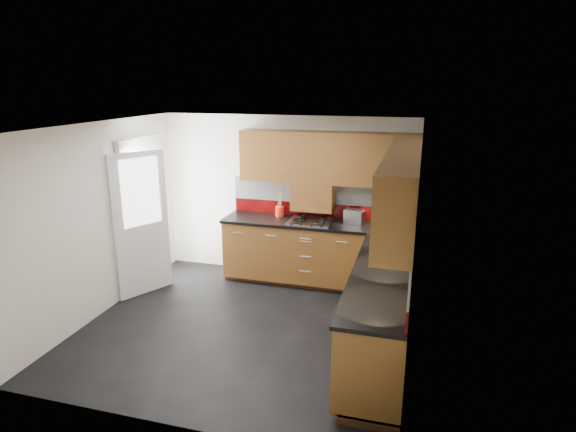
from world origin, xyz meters
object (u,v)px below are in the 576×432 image
(gas_hob, at_px, (310,221))
(utensil_pot, at_px, (280,210))
(food_processor, at_px, (397,227))
(toaster, at_px, (355,217))

(gas_hob, relative_size, utensil_pot, 1.41)
(gas_hob, bearing_deg, food_processor, -17.72)
(utensil_pot, distance_m, toaster, 1.12)
(toaster, bearing_deg, food_processor, -39.88)
(gas_hob, xyz_separation_m, toaster, (0.61, 0.11, 0.08))
(toaster, height_order, food_processor, food_processor)
(gas_hob, distance_m, toaster, 0.63)
(food_processor, bearing_deg, gas_hob, 162.28)
(gas_hob, height_order, toaster, toaster)
(food_processor, bearing_deg, toaster, 140.12)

